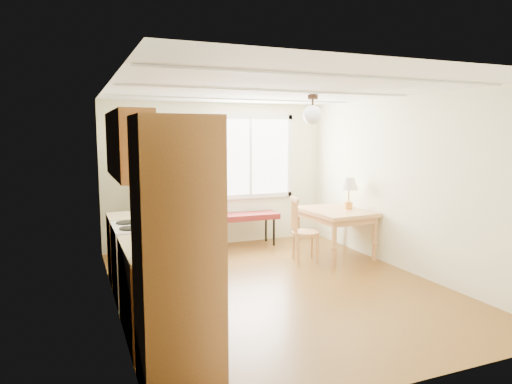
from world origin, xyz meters
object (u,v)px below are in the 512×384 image
refrigerator (166,198)px  bench (243,217)px  chair (300,225)px  dining_table (335,216)px

refrigerator → bench: 1.40m
refrigerator → chair: bearing=-32.8°
dining_table → chair: size_ratio=1.26×
refrigerator → chair: 2.19m
refrigerator → bench: bearing=3.1°
dining_table → chair: 0.71m
dining_table → chair: (-0.70, -0.12, -0.08)m
chair → dining_table: bearing=22.1°
bench → chair: size_ratio=1.27×
refrigerator → dining_table: (2.50, -1.08, -0.28)m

